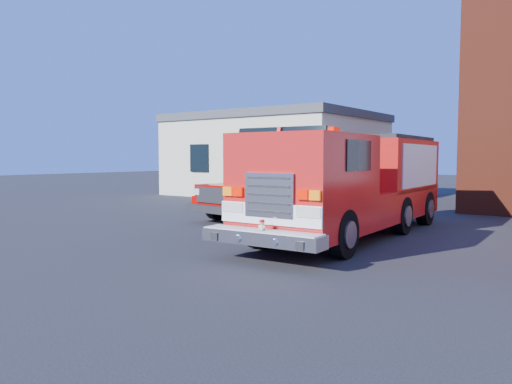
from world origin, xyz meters
The scene contains 4 objects.
ground centered at (0.00, 0.00, 0.00)m, with size 100.00×100.00×0.00m, color black.
side_building centered at (-9.00, 13.00, 2.20)m, with size 10.20×8.20×4.35m.
fire_engine centered at (0.68, 2.16, 1.38)m, with size 2.76×8.74×2.67m.
pickup_truck centered at (-3.15, 4.36, 0.93)m, with size 2.94×6.24×1.96m.
Camera 1 is at (6.27, -9.77, 2.04)m, focal length 35.00 mm.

